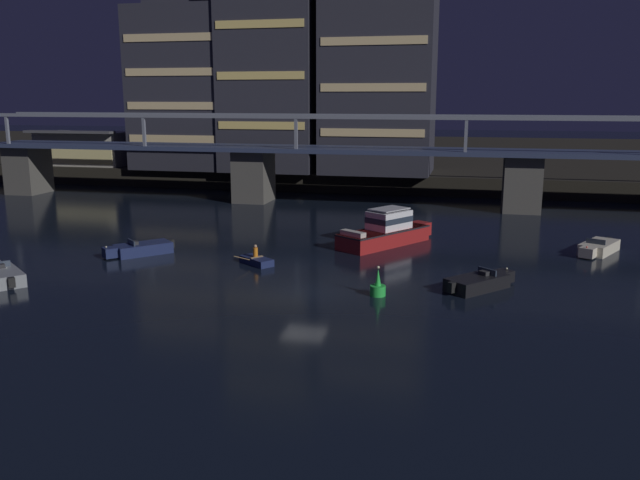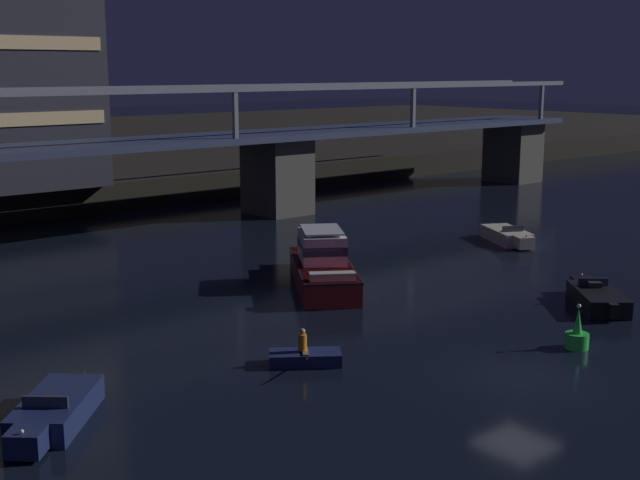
# 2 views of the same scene
# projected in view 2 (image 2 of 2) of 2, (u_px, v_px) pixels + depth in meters

# --- Properties ---
(ground_plane) EXTENTS (400.00, 400.00, 0.00)m
(ground_plane) POSITION_uv_depth(u_px,v_px,m) (519.00, 378.00, 29.09)
(ground_plane) COLOR black
(river_bridge) EXTENTS (89.94, 6.40, 9.38)m
(river_bridge) POSITION_uv_depth(u_px,v_px,m) (99.00, 171.00, 52.41)
(river_bridge) COLOR #4C4944
(river_bridge) RESTS_ON ground
(cabin_cruiser_near_left) EXTENTS (6.74, 8.76, 2.79)m
(cabin_cruiser_near_left) POSITION_uv_depth(u_px,v_px,m) (322.00, 265.00, 41.27)
(cabin_cruiser_near_left) COLOR maroon
(cabin_cruiser_near_left) RESTS_ON ground
(speedboat_near_center) EXTENTS (3.45, 4.92, 1.16)m
(speedboat_near_center) POSITION_uv_depth(u_px,v_px,m) (508.00, 236.00, 51.55)
(speedboat_near_center) COLOR beige
(speedboat_near_center) RESTS_ON ground
(speedboat_mid_left) EXTENTS (4.22, 4.53, 1.16)m
(speedboat_mid_left) POSITION_uv_depth(u_px,v_px,m) (596.00, 298.00, 37.69)
(speedboat_mid_left) COLOR black
(speedboat_mid_left) RESTS_ON ground
(speedboat_mid_right) EXTENTS (4.26, 4.50, 1.16)m
(speedboat_mid_right) POSITION_uv_depth(u_px,v_px,m) (54.00, 412.00, 25.18)
(speedboat_mid_right) COLOR #19234C
(speedboat_mid_right) RESTS_ON ground
(channel_buoy) EXTENTS (0.90, 0.90, 1.76)m
(channel_buoy) POSITION_uv_depth(u_px,v_px,m) (577.00, 336.00, 32.06)
(channel_buoy) COLOR green
(channel_buoy) RESTS_ON ground
(dinghy_with_paddler) EXTENTS (2.74, 2.69, 1.36)m
(dinghy_with_paddler) POSITION_uv_depth(u_px,v_px,m) (305.00, 357.00, 30.34)
(dinghy_with_paddler) COLOR #19234C
(dinghy_with_paddler) RESTS_ON ground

